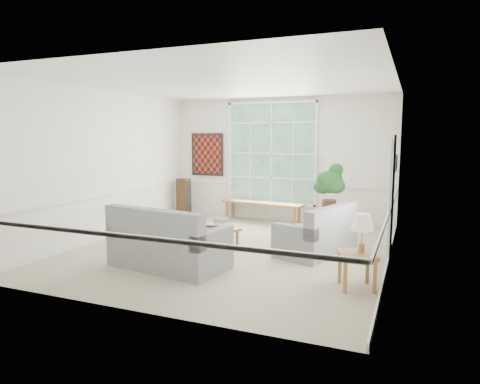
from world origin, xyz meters
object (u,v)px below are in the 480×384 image
Objects in this scene: loveseat_right at (316,229)px; loveseat_front at (169,236)px; coffee_table at (214,236)px; end_table at (331,223)px; side_table at (357,270)px.

loveseat_right is 0.88× the size of loveseat_front.
coffee_table is (0.06, 1.50, -0.31)m from loveseat_front.
end_table is (-0.02, 1.57, -0.20)m from loveseat_right.
coffee_table is 1.96× the size of side_table.
loveseat_right is at bearing 119.69° from side_table.
loveseat_front is 1.87× the size of coffee_table.
side_table reaches higher than end_table.
coffee_table is 2.62m from end_table.
loveseat_right reaches higher than end_table.
loveseat_front reaches higher than side_table.
loveseat_right is at bearing 49.43° from loveseat_front.
end_table is at bearing 64.59° from coffee_table.
end_table is 0.97× the size of side_table.
loveseat_front is 3.80× the size of end_table.
loveseat_right is 1.66× the size of coffee_table.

